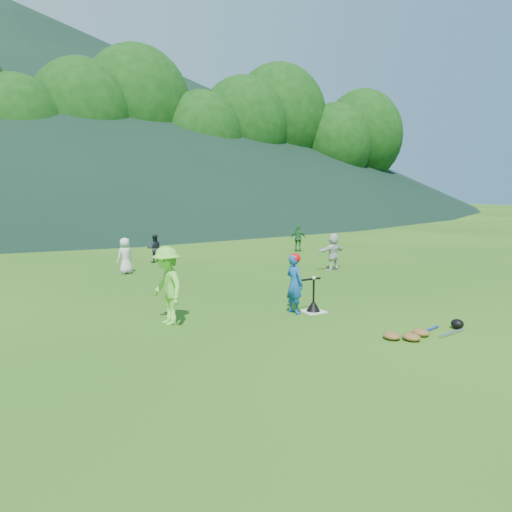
{
  "coord_description": "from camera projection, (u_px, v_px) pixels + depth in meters",
  "views": [
    {
      "loc": [
        -6.14,
        -8.44,
        2.66
      ],
      "look_at": [
        0.0,
        2.5,
        0.9
      ],
      "focal_mm": 35.0,
      "sensor_mm": 36.0,
      "label": 1
    }
  ],
  "objects": [
    {
      "name": "ground",
      "position": [
        313.0,
        312.0,
        10.63
      ],
      "size": [
        120.0,
        120.0,
        0.0
      ],
      "primitive_type": "plane",
      "color": "#245112",
      "rests_on": "ground"
    },
    {
      "name": "home_plate",
      "position": [
        313.0,
        311.0,
        10.63
      ],
      "size": [
        0.45,
        0.45,
        0.02
      ],
      "primitive_type": "cube",
      "color": "silver",
      "rests_on": "ground"
    },
    {
      "name": "baseball",
      "position": [
        314.0,
        278.0,
        10.53
      ],
      "size": [
        0.08,
        0.08,
        0.08
      ],
      "primitive_type": "sphere",
      "color": "white",
      "rests_on": "batting_tee"
    },
    {
      "name": "batter_child",
      "position": [
        295.0,
        284.0,
        10.45
      ],
      "size": [
        0.35,
        0.49,
        1.26
      ],
      "primitive_type": "imported",
      "rotation": [
        0.0,
        0.0,
        1.69
      ],
      "color": "#16519D",
      "rests_on": "ground"
    },
    {
      "name": "adult_coach",
      "position": [
        167.0,
        286.0,
        9.6
      ],
      "size": [
        0.64,
        1.02,
        1.52
      ],
      "primitive_type": "imported",
      "rotation": [
        0.0,
        0.0,
        -1.49
      ],
      "color": "#77DF41",
      "rests_on": "ground"
    },
    {
      "name": "fielder_a",
      "position": [
        125.0,
        256.0,
        15.18
      ],
      "size": [
        0.63,
        0.52,
        1.11
      ],
      "primitive_type": "imported",
      "rotation": [
        0.0,
        0.0,
        3.51
      ],
      "color": "silver",
      "rests_on": "ground"
    },
    {
      "name": "fielder_b",
      "position": [
        154.0,
        248.0,
        17.46
      ],
      "size": [
        0.55,
        0.47,
        0.99
      ],
      "primitive_type": "imported",
      "rotation": [
        0.0,
        0.0,
        2.94
      ],
      "color": "black",
      "rests_on": "ground"
    },
    {
      "name": "fielder_c",
      "position": [
        298.0,
        239.0,
        20.29
      ],
      "size": [
        0.66,
        0.61,
        1.09
      ],
      "primitive_type": "imported",
      "rotation": [
        0.0,
        0.0,
        2.45
      ],
      "color": "#206C31",
      "rests_on": "ground"
    },
    {
      "name": "fielder_d",
      "position": [
        333.0,
        252.0,
        15.83
      ],
      "size": [
        1.14,
        0.49,
        1.19
      ],
      "primitive_type": "imported",
      "rotation": [
        0.0,
        0.0,
        3.27
      ],
      "color": "silver",
      "rests_on": "ground"
    },
    {
      "name": "batting_tee",
      "position": [
        313.0,
        306.0,
        10.61
      ],
      "size": [
        0.3,
        0.3,
        0.68
      ],
      "color": "black",
      "rests_on": "home_plate"
    },
    {
      "name": "batter_gear",
      "position": [
        296.0,
        260.0,
        10.38
      ],
      "size": [
        0.73,
        0.26,
        0.62
      ],
      "color": "red",
      "rests_on": "ground"
    },
    {
      "name": "equipment_pile",
      "position": [
        421.0,
        332.0,
        8.92
      ],
      "size": [
        1.8,
        0.57,
        0.19
      ],
      "color": "olive",
      "rests_on": "ground"
    },
    {
      "name": "outfield_fence",
      "position": [
        77.0,
        215.0,
        34.72
      ],
      "size": [
        70.07,
        0.08,
        1.33
      ],
      "color": "gray",
      "rests_on": "ground"
    },
    {
      "name": "tree_line",
      "position": [
        62.0,
        114.0,
        38.81
      ],
      "size": [
        70.04,
        11.4,
        14.82
      ],
      "color": "#382314",
      "rests_on": "ground"
    }
  ]
}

